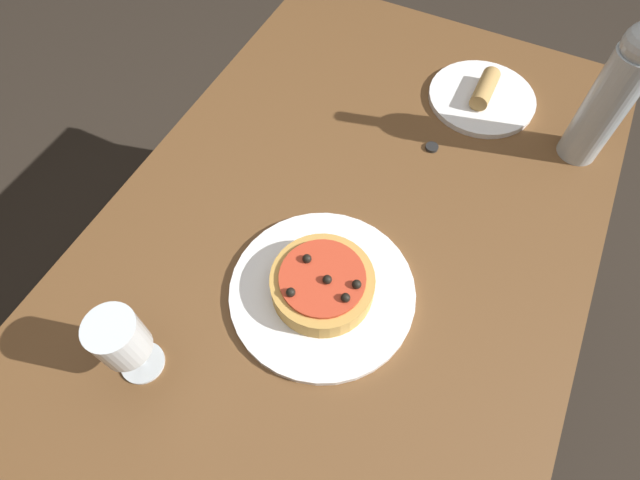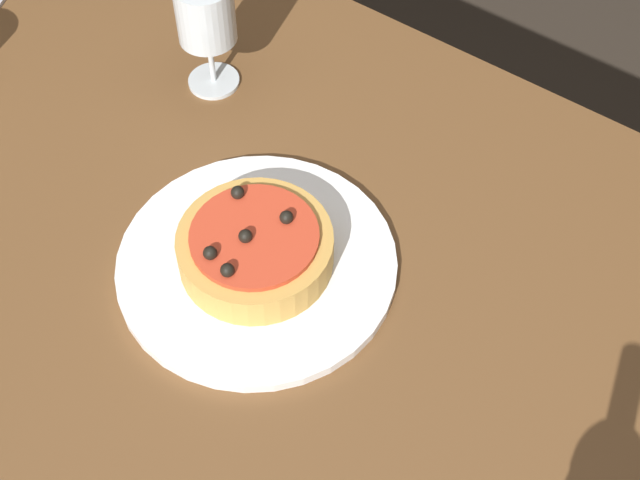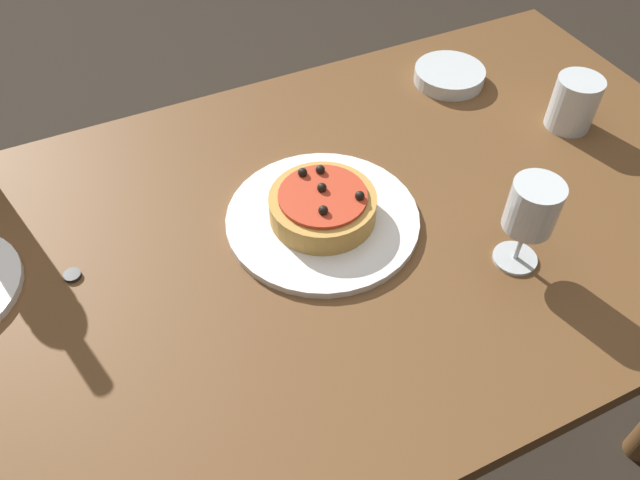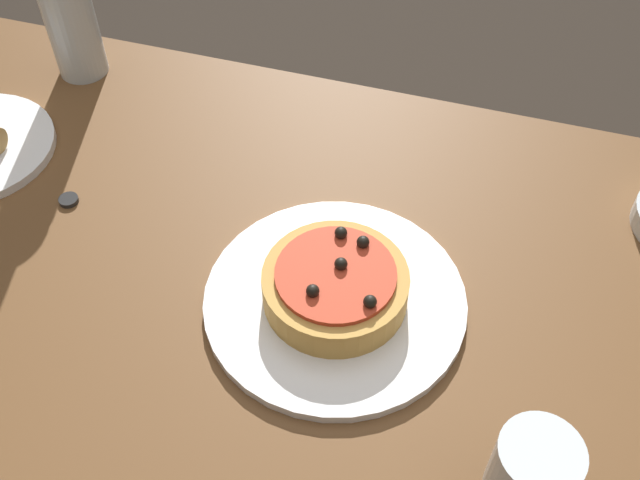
{
  "view_description": "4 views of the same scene",
  "coord_description": "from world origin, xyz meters",
  "px_view_note": "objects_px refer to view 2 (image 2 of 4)",
  "views": [
    {
      "loc": [
        -0.32,
        -0.16,
        1.43
      ],
      "look_at": [
        0.03,
        0.02,
        0.77
      ],
      "focal_mm": 28.0,
      "sensor_mm": 36.0,
      "label": 1
    },
    {
      "loc": [
        0.34,
        -0.4,
        1.47
      ],
      "look_at": [
        0.03,
        0.02,
        0.78
      ],
      "focal_mm": 50.0,
      "sensor_mm": 36.0,
      "label": 2
    },
    {
      "loc": [
        0.26,
        0.56,
        1.39
      ],
      "look_at": [
        0.01,
        0.04,
        0.75
      ],
      "focal_mm": 35.0,
      "sensor_mm": 36.0,
      "label": 3
    },
    {
      "loc": [
        -0.15,
        0.45,
        1.39
      ],
      "look_at": [
        0.0,
        -0.03,
        0.8
      ],
      "focal_mm": 42.0,
      "sensor_mm": 36.0,
      "label": 4
    }
  ],
  "objects_px": {
    "wine_glass": "(206,17)",
    "dining_table": "(286,313)",
    "pizza": "(255,248)",
    "dinner_plate": "(257,264)"
  },
  "relations": [
    {
      "from": "wine_glass",
      "to": "dining_table",
      "type": "bearing_deg",
      "value": -35.36
    },
    {
      "from": "dinner_plate",
      "to": "wine_glass",
      "type": "height_order",
      "value": "wine_glass"
    },
    {
      "from": "dinner_plate",
      "to": "dining_table",
      "type": "bearing_deg",
      "value": 34.47
    },
    {
      "from": "dinner_plate",
      "to": "wine_glass",
      "type": "xyz_separation_m",
      "value": [
        -0.21,
        0.18,
        0.09
      ]
    },
    {
      "from": "pizza",
      "to": "wine_glass",
      "type": "distance_m",
      "value": 0.29
    },
    {
      "from": "dining_table",
      "to": "pizza",
      "type": "distance_m",
      "value": 0.13
    },
    {
      "from": "pizza",
      "to": "wine_glass",
      "type": "bearing_deg",
      "value": 139.35
    },
    {
      "from": "pizza",
      "to": "wine_glass",
      "type": "relative_size",
      "value": 1.11
    },
    {
      "from": "dining_table",
      "to": "dinner_plate",
      "type": "relative_size",
      "value": 4.98
    },
    {
      "from": "wine_glass",
      "to": "dinner_plate",
      "type": "bearing_deg",
      "value": -40.62
    }
  ]
}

